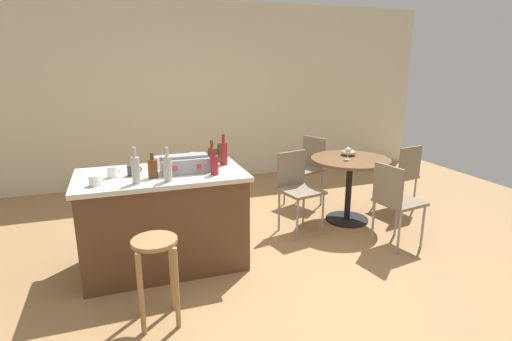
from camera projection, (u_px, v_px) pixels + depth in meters
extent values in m
plane|color=#A37A4C|center=(253.00, 266.00, 3.70)|extent=(8.80, 8.80, 0.00)
cube|color=beige|center=(189.00, 94.00, 6.11)|extent=(8.00, 0.10, 2.70)
cube|color=brown|center=(164.00, 222.00, 3.64)|extent=(1.40, 0.75, 0.84)
cube|color=beige|center=(161.00, 175.00, 3.53)|extent=(1.46, 0.81, 0.04)
cylinder|color=#A37A4C|center=(172.00, 272.00, 2.99)|extent=(0.04, 0.04, 0.62)
cylinder|color=#A37A4C|center=(139.00, 278.00, 2.92)|extent=(0.04, 0.04, 0.62)
cylinder|color=#A37A4C|center=(141.00, 295.00, 2.70)|extent=(0.04, 0.04, 0.62)
cylinder|color=#A37A4C|center=(177.00, 289.00, 2.78)|extent=(0.04, 0.04, 0.62)
cylinder|color=#A37A4C|center=(154.00, 241.00, 2.76)|extent=(0.32, 0.32, 0.03)
cylinder|color=black|center=(347.00, 219.00, 4.78)|extent=(0.50, 0.50, 0.02)
cylinder|color=black|center=(348.00, 191.00, 4.69)|extent=(0.07, 0.07, 0.73)
cylinder|color=brown|center=(350.00, 160.00, 4.59)|extent=(0.90, 0.90, 0.03)
cube|color=#7F705B|center=(303.00, 169.00, 5.18)|extent=(0.52, 0.52, 0.03)
cube|color=#7F705B|center=(314.00, 152.00, 5.25)|extent=(0.16, 0.34, 0.40)
cylinder|color=gray|center=(321.00, 188.00, 5.23)|extent=(0.02, 0.02, 0.47)
cylinder|color=gray|center=(302.00, 182.00, 5.47)|extent=(0.02, 0.02, 0.47)
cylinder|color=gray|center=(284.00, 187.00, 5.26)|extent=(0.02, 0.02, 0.47)
cylinder|color=gray|center=(304.00, 194.00, 5.01)|extent=(0.02, 0.02, 0.47)
cube|color=#7F705B|center=(301.00, 191.00, 4.32)|extent=(0.47, 0.47, 0.03)
cube|color=#7F705B|center=(291.00, 169.00, 4.42)|extent=(0.36, 0.10, 0.40)
cylinder|color=gray|center=(304.00, 205.00, 4.61)|extent=(0.02, 0.02, 0.47)
cylinder|color=gray|center=(279.00, 211.00, 4.44)|extent=(0.02, 0.02, 0.47)
cylinder|color=gray|center=(297.00, 221.00, 4.16)|extent=(0.02, 0.02, 0.47)
cylinder|color=gray|center=(323.00, 215.00, 4.33)|extent=(0.02, 0.02, 0.47)
cube|color=#7F705B|center=(400.00, 202.00, 4.04)|extent=(0.46, 0.46, 0.03)
cube|color=#7F705B|center=(388.00, 186.00, 3.89)|extent=(0.09, 0.36, 0.40)
cylinder|color=gray|center=(373.00, 221.00, 4.16)|extent=(0.02, 0.02, 0.45)
cylinder|color=gray|center=(399.00, 233.00, 3.88)|extent=(0.02, 0.02, 0.45)
cylinder|color=gray|center=(423.00, 226.00, 4.04)|extent=(0.02, 0.02, 0.45)
cylinder|color=gray|center=(396.00, 216.00, 4.32)|extent=(0.02, 0.02, 0.45)
cube|color=#7F705B|center=(396.00, 175.00, 5.04)|extent=(0.46, 0.46, 0.03)
cube|color=#7F705B|center=(410.00, 163.00, 4.83)|extent=(0.36, 0.09, 0.40)
cylinder|color=gray|center=(395.00, 199.00, 4.88)|extent=(0.02, 0.02, 0.43)
cylinder|color=gray|center=(414.00, 194.00, 5.04)|extent=(0.02, 0.02, 0.43)
cylinder|color=gray|center=(393.00, 187.00, 5.32)|extent=(0.02, 0.02, 0.43)
cylinder|color=gray|center=(375.00, 191.00, 5.16)|extent=(0.02, 0.02, 0.43)
cube|color=gray|center=(185.00, 165.00, 3.54)|extent=(0.41, 0.22, 0.13)
cube|color=gray|center=(184.00, 156.00, 3.52)|extent=(0.39, 0.13, 0.02)
cube|color=red|center=(175.00, 169.00, 3.40)|extent=(0.04, 0.01, 0.04)
cube|color=red|center=(199.00, 167.00, 3.46)|extent=(0.04, 0.01, 0.04)
cylinder|color=#B7B2AD|center=(136.00, 170.00, 3.19)|extent=(0.07, 0.07, 0.21)
cylinder|color=#B7B2AD|center=(134.00, 152.00, 3.15)|extent=(0.02, 0.02, 0.08)
cylinder|color=#B7B2AD|center=(168.00, 169.00, 3.25)|extent=(0.07, 0.07, 0.20)
cylinder|color=#B7B2AD|center=(167.00, 152.00, 3.22)|extent=(0.03, 0.03, 0.08)
cylinder|color=#194C23|center=(219.00, 155.00, 3.91)|extent=(0.07, 0.07, 0.13)
cylinder|color=#194C23|center=(219.00, 146.00, 3.89)|extent=(0.03, 0.03, 0.05)
cylinder|color=#603314|center=(153.00, 169.00, 3.36)|extent=(0.08, 0.08, 0.16)
cylinder|color=#603314|center=(152.00, 156.00, 3.33)|extent=(0.03, 0.03, 0.06)
cylinder|color=maroon|center=(223.00, 154.00, 3.78)|extent=(0.08, 0.08, 0.21)
cylinder|color=maroon|center=(223.00, 139.00, 3.74)|extent=(0.03, 0.03, 0.08)
cylinder|color=#603314|center=(212.00, 157.00, 3.71)|extent=(0.07, 0.07, 0.18)
cylinder|color=#603314|center=(212.00, 144.00, 3.68)|extent=(0.03, 0.03, 0.07)
cylinder|color=maroon|center=(214.00, 165.00, 3.45)|extent=(0.07, 0.07, 0.17)
cylinder|color=maroon|center=(214.00, 152.00, 3.42)|extent=(0.03, 0.03, 0.06)
cylinder|color=white|center=(94.00, 181.00, 3.15)|extent=(0.08, 0.08, 0.08)
torus|color=white|center=(101.00, 180.00, 3.17)|extent=(0.05, 0.01, 0.05)
cylinder|color=tan|center=(193.00, 158.00, 3.84)|extent=(0.07, 0.07, 0.11)
torus|color=tan|center=(198.00, 157.00, 3.85)|extent=(0.05, 0.01, 0.05)
cylinder|color=white|center=(158.00, 162.00, 3.67)|extent=(0.08, 0.08, 0.11)
torus|color=white|center=(164.00, 161.00, 3.69)|extent=(0.05, 0.01, 0.05)
cylinder|color=white|center=(112.00, 172.00, 3.38)|extent=(0.07, 0.07, 0.09)
torus|color=white|center=(117.00, 171.00, 3.39)|extent=(0.05, 0.01, 0.05)
cylinder|color=#383838|center=(132.00, 170.00, 3.44)|extent=(0.09, 0.09, 0.09)
torus|color=#383838|center=(139.00, 169.00, 3.45)|extent=(0.05, 0.01, 0.05)
cylinder|color=silver|center=(348.00, 160.00, 4.53)|extent=(0.06, 0.06, 0.00)
cylinder|color=silver|center=(348.00, 156.00, 4.52)|extent=(0.01, 0.01, 0.08)
ellipsoid|color=silver|center=(348.00, 150.00, 4.50)|extent=(0.07, 0.07, 0.06)
ellipsoid|color=tan|center=(348.00, 152.00, 4.73)|extent=(0.18, 0.18, 0.07)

